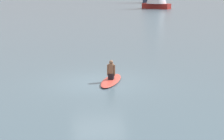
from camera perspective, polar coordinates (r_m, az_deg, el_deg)
ground_plane at (r=17.86m, az=-2.04°, el=-1.84°), size 400.00×400.00×0.00m
surfboard at (r=17.89m, az=-0.13°, el=-1.59°), size 1.64×2.80×0.13m
person_paddler at (r=17.78m, az=-0.13°, el=-0.10°), size 0.40×0.37×0.91m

